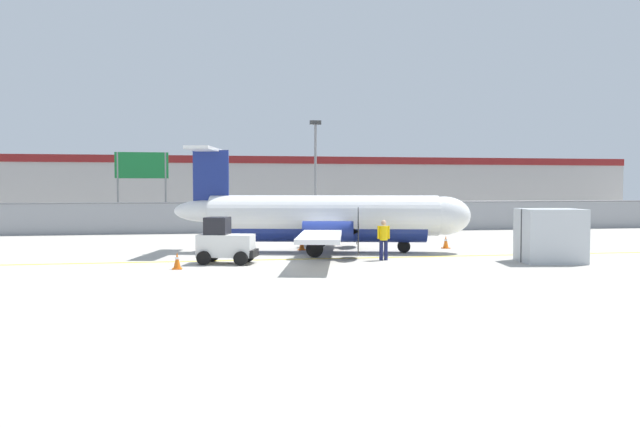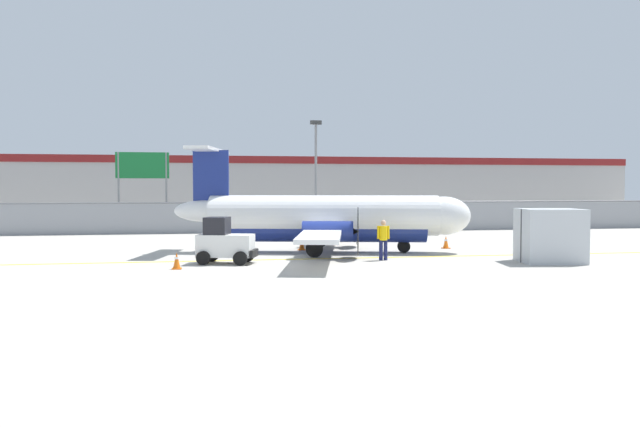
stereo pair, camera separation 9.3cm
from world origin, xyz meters
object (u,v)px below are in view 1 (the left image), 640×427
baggage_tug (225,242)px  apron_light_pole (315,168)px  highway_sign (142,172)px  parked_car_2 (257,212)px  parked_car_1 (184,212)px  parked_car_0 (91,216)px  ground_crew_worker (384,238)px  traffic_cone_far_left (302,244)px  cargo_container (550,236)px  traffic_cone_near_right (177,261)px  traffic_cone_far_right (446,242)px  parked_car_3 (328,212)px  commuter_airplane (329,219)px  parked_car_4 (426,213)px  traffic_cone_near_left (213,243)px

baggage_tug → apron_light_pole: (5.94, 13.38, 3.45)m
highway_sign → parked_car_2: bearing=53.1°
parked_car_1 → parked_car_2: size_ratio=1.02×
parked_car_0 → parked_car_2: same height
ground_crew_worker → traffic_cone_far_left: ground_crew_worker is taller
cargo_container → apron_light_pole: apron_light_pole is taller
baggage_tug → traffic_cone_near_right: bearing=-124.6°
baggage_tug → highway_sign: size_ratio=0.46×
traffic_cone_far_right → highway_sign: (-16.39, 14.73, 3.83)m
cargo_container → parked_car_3: size_ratio=0.62×
parked_car_1 → apron_light_pole: 19.45m
commuter_airplane → parked_car_4: (12.38, 21.35, -0.71)m
commuter_airplane → parked_car_1: size_ratio=3.66×
parked_car_3 → baggage_tug: bearing=76.3°
parked_car_2 → apron_light_pole: apron_light_pole is taller
traffic_cone_near_right → apron_light_pole: size_ratio=0.09×
parked_car_2 → parked_car_3: size_ratio=0.99×
ground_crew_worker → parked_car_3: bearing=-4.4°
traffic_cone_near_right → parked_car_2: (5.33, 32.30, 0.58)m
parked_car_2 → highway_sign: size_ratio=0.78×
traffic_cone_near_left → parked_car_1: 24.69m
parked_car_4 → apron_light_pole: bearing=48.4°
commuter_airplane → cargo_container: bearing=-20.8°
ground_crew_worker → parked_car_4: same height
traffic_cone_far_left → traffic_cone_far_right: (7.29, -0.39, 0.00)m
traffic_cone_far_left → parked_car_3: parked_car_3 is taller
traffic_cone_near_right → parked_car_4: (19.14, 26.37, 0.58)m
traffic_cone_far_right → parked_car_3: 24.59m
parked_car_2 → highway_sign: highway_sign is taller
ground_crew_worker → traffic_cone_near_left: (-7.10, 5.80, -0.64)m
parked_car_0 → parked_car_1: size_ratio=1.01×
traffic_cone_far_left → parked_car_4: bearing=56.1°
baggage_tug → traffic_cone_near_left: 5.83m
traffic_cone_far_left → parked_car_3: size_ratio=0.15×
parked_car_4 → parked_car_3: bearing=-24.5°
ground_crew_worker → parked_car_4: bearing=-21.7°
traffic_cone_near_right → parked_car_0: 26.33m
parked_car_0 → traffic_cone_near_right: bearing=-81.0°
baggage_tug → parked_car_2: (3.52, 30.83, 0.04)m
parked_car_4 → parked_car_0: bearing=5.7°
parked_car_4 → parked_car_2: bearing=-20.1°
apron_light_pole → baggage_tug: bearing=-113.9°
traffic_cone_far_right → parked_car_0: (-20.61, 19.31, 0.58)m
traffic_cone_far_left → baggage_tug: bearing=-128.7°
traffic_cone_near_right → highway_sign: bearing=99.5°
parked_car_2 → parked_car_3: 6.39m
ground_crew_worker → highway_sign: highway_sign is taller
parked_car_0 → ground_crew_worker: bearing=-63.8°
traffic_cone_near_left → parked_car_0: bearing=116.7°
traffic_cone_far_right → apron_light_pole: bearing=120.0°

